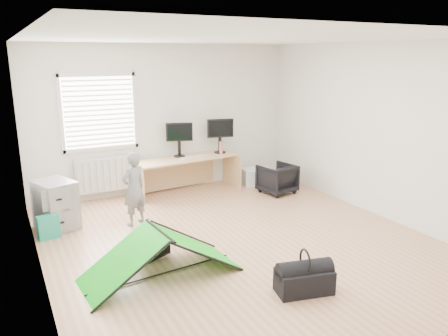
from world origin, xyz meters
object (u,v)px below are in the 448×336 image
filing_cabinet (56,205)px  storage_crate (256,176)px  person (134,189)px  thermos (221,148)px  office_chair (277,179)px  monitor_right (220,141)px  monitor_left (179,144)px  desk (187,175)px  kite (161,253)px  duffel_bag (304,281)px  laptop_bag (154,246)px

filing_cabinet → storage_crate: size_ratio=1.30×
person → storage_crate: (2.77, 0.98, -0.41)m
filing_cabinet → thermos: thermos is taller
office_chair → monitor_right: bearing=-60.9°
person → filing_cabinet: bearing=-45.1°
monitor_left → thermos: monitor_left is taller
monitor_left → office_chair: size_ratio=0.81×
desk → kite: size_ratio=1.08×
person → kite: 1.73m
thermos → storage_crate: bearing=-10.5°
monitor_left → duffel_bag: size_ratio=0.81×
thermos → person: size_ratio=0.21×
monitor_left → desk: bearing=-32.6°
thermos → duffel_bag: 4.06m
monitor_right → kite: bearing=-113.9°
filing_cabinet → kite: size_ratio=0.40×
office_chair → storage_crate: 0.69m
storage_crate → office_chair: bearing=-88.1°
monitor_left → filing_cabinet: bearing=-139.6°
filing_cabinet → monitor_left: 2.52m
desk → filing_cabinet: filing_cabinet is taller
kite → storage_crate: kite is taller
office_chair → storage_crate: size_ratio=1.09×
monitor_left → person: size_ratio=0.43×
person → duffel_bag: size_ratio=1.87×
monitor_left → storage_crate: (1.52, -0.28, -0.74)m
desk → office_chair: (1.45, -0.85, -0.06)m
desk → duffel_bag: desk is taller
storage_crate → duffel_bag: (-1.72, -3.75, -0.02)m
office_chair → monitor_left: bearing=-42.0°
desk → monitor_left: (-0.09, 0.12, 0.57)m
storage_crate → thermos: bearing=169.5°
monitor_right → duffel_bag: bearing=-90.3°
monitor_right → filing_cabinet: bearing=-152.1°
desk → laptop_bag: (-1.45, -2.36, -0.17)m
desk → storage_crate: (1.43, -0.16, -0.18)m
desk → person: bearing=-145.8°
duffel_bag → laptop_bag: bearing=140.1°
desk → person: size_ratio=1.73×
filing_cabinet → duffel_bag: 3.84m
monitor_right → storage_crate: size_ratio=0.91×
person → storage_crate: size_ratio=2.04×
kite → person: bearing=78.6°
thermos → person: person is taller
monitor_right → person: (-2.06, -1.19, -0.34)m
filing_cabinet → kite: 2.29m
desk → kite: 3.22m
person → kite: (-0.19, -1.69, -0.28)m
monitor_left → kite: 3.34m
duffel_bag → person: bearing=123.9°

